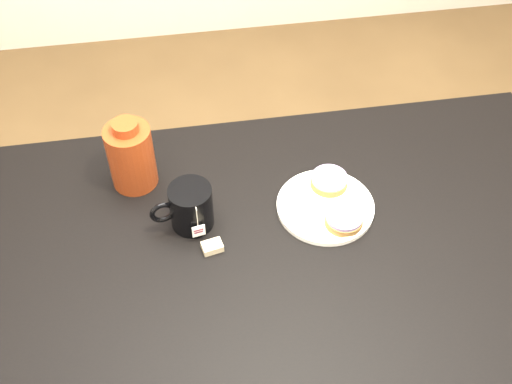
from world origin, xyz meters
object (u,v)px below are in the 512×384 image
(mug, at_px, (190,207))
(bagel_package, at_px, (131,155))
(table, at_px, (298,272))
(teabag_pouch, at_px, (212,247))
(bagel_back, at_px, (329,181))
(bagel_front, at_px, (344,219))
(plate, at_px, (325,206))

(mug, relative_size, bagel_package, 0.81)
(bagel_package, bearing_deg, mug, -51.38)
(table, bearing_deg, teabag_pouch, 169.58)
(bagel_back, relative_size, mug, 0.82)
(bagel_back, relative_size, bagel_front, 1.01)
(mug, distance_m, teabag_pouch, 0.10)
(table, height_order, bagel_back, bagel_back)
(teabag_pouch, bearing_deg, plate, 15.77)
(plate, distance_m, mug, 0.32)
(mug, height_order, teabag_pouch, mug)
(bagel_back, xyz_separation_m, bagel_package, (-0.46, 0.10, 0.06))
(mug, xyz_separation_m, teabag_pouch, (0.04, -0.08, -0.05))
(table, height_order, plate, plate)
(plate, xyz_separation_m, bagel_package, (-0.44, 0.16, 0.08))
(plate, distance_m, bagel_front, 0.07)
(plate, bearing_deg, table, -126.86)
(plate, bearing_deg, teabag_pouch, -164.23)
(teabag_pouch, xyz_separation_m, bagel_package, (-0.16, 0.24, 0.08))
(teabag_pouch, height_order, bagel_package, bagel_package)
(bagel_back, distance_m, mug, 0.34)
(table, xyz_separation_m, bagel_front, (0.11, 0.05, 0.11))
(bagel_back, height_order, teabag_pouch, bagel_back)
(bagel_front, xyz_separation_m, mug, (-0.34, 0.07, 0.03))
(plate, distance_m, bagel_package, 0.47)
(plate, distance_m, bagel_back, 0.07)
(table, bearing_deg, bagel_front, 24.86)
(mug, xyz_separation_m, bagel_package, (-0.12, 0.15, 0.03))
(bagel_package, bearing_deg, plate, -20.14)
(bagel_back, bearing_deg, plate, -109.92)
(table, xyz_separation_m, plate, (0.08, 0.11, 0.09))
(bagel_front, xyz_separation_m, teabag_pouch, (-0.30, -0.02, -0.02))
(table, bearing_deg, plate, 53.14)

